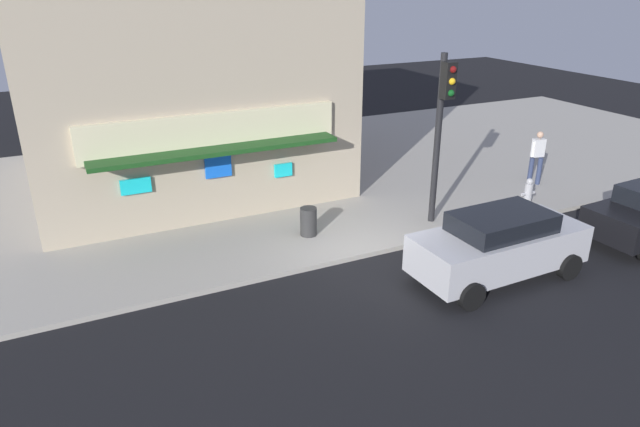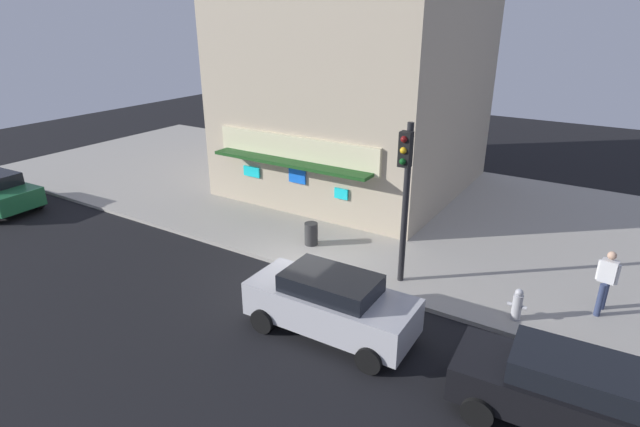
% 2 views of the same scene
% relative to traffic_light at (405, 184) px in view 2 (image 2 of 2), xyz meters
% --- Properties ---
extents(ground_plane, '(59.50, 59.50, 0.00)m').
position_rel_traffic_light_xyz_m(ground_plane, '(-2.80, -0.92, -3.17)').
color(ground_plane, black).
extents(sidewalk, '(39.67, 13.44, 0.13)m').
position_rel_traffic_light_xyz_m(sidewalk, '(-2.80, 5.80, -3.10)').
color(sidewalk, '#A39E93').
rests_on(sidewalk, ground_plane).
extents(corner_building, '(9.31, 10.50, 8.89)m').
position_rel_traffic_light_xyz_m(corner_building, '(-5.54, 7.53, 1.40)').
color(corner_building, tan).
rests_on(corner_building, sidewalk).
extents(traffic_light, '(0.32, 0.58, 4.72)m').
position_rel_traffic_light_xyz_m(traffic_light, '(0.00, 0.00, 0.00)').
color(traffic_light, black).
rests_on(traffic_light, sidewalk).
extents(fire_hydrant, '(0.49, 0.25, 0.88)m').
position_rel_traffic_light_xyz_m(fire_hydrant, '(3.36, -0.20, -2.61)').
color(fire_hydrant, '#B2B2B7').
rests_on(fire_hydrant, sidewalk).
extents(trash_can, '(0.46, 0.46, 0.78)m').
position_rel_traffic_light_xyz_m(trash_can, '(-3.61, 0.76, -2.65)').
color(trash_can, '#2D2D2D').
rests_on(trash_can, sidewalk).
extents(pedestrian, '(0.54, 0.61, 1.78)m').
position_rel_traffic_light_xyz_m(pedestrian, '(5.18, 1.33, -2.07)').
color(pedestrian, navy).
rests_on(pedestrian, sidewalk).
extents(parked_car_silver, '(4.27, 1.96, 1.65)m').
position_rel_traffic_light_xyz_m(parked_car_silver, '(-0.48, -3.13, -2.30)').
color(parked_car_silver, '#B7B7BC').
rests_on(parked_car_silver, ground_plane).
extents(parked_car_black, '(4.57, 2.07, 1.55)m').
position_rel_traffic_light_xyz_m(parked_car_black, '(5.04, -3.30, -2.36)').
color(parked_car_black, black).
rests_on(parked_car_black, ground_plane).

